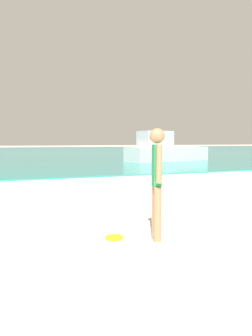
{
  "coord_description": "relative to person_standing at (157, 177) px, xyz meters",
  "views": [
    {
      "loc": [
        -2.87,
        2.35,
        1.47
      ],
      "look_at": [
        -0.31,
        9.6,
        0.75
      ],
      "focal_mm": 31.08,
      "sensor_mm": 36.0,
      "label": 1
    }
  ],
  "objects": [
    {
      "name": "boat_near",
      "position": [
        7.66,
        14.8,
        -0.15
      ],
      "size": [
        6.46,
        3.28,
        2.1
      ],
      "rotation": [
        0.0,
        0.0,
        0.22
      ],
      "color": "white",
      "rests_on": "water"
    },
    {
      "name": "water",
      "position": [
        1.05,
        37.56,
        -0.91
      ],
      "size": [
        160.0,
        60.0,
        0.06
      ],
      "primitive_type": "cube",
      "color": "teal",
      "rests_on": "ground"
    },
    {
      "name": "person_standing",
      "position": [
        0.0,
        0.0,
        0.0
      ],
      "size": [
        0.22,
        0.37,
        1.65
      ],
      "rotation": [
        0.0,
        0.0,
        4.48
      ],
      "color": "tan",
      "rests_on": "ground"
    },
    {
      "name": "frisbee",
      "position": [
        -0.57,
        0.28,
        -0.93
      ],
      "size": [
        0.27,
        0.27,
        0.03
      ],
      "primitive_type": "cylinder",
      "color": "yellow",
      "rests_on": "ground"
    }
  ]
}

